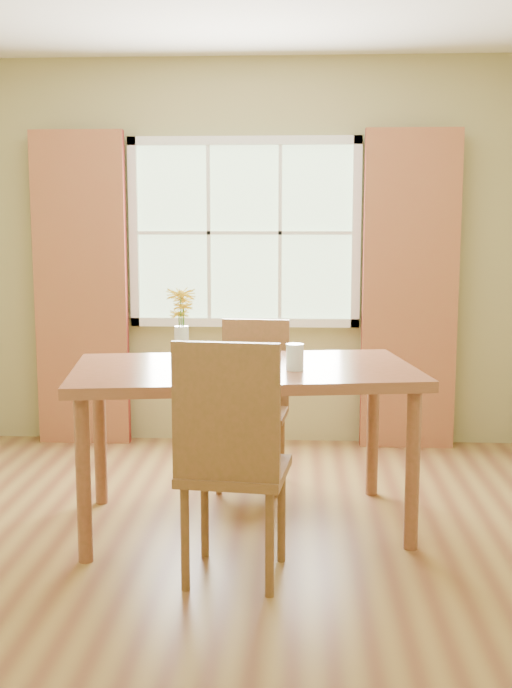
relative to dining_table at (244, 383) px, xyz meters
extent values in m
cube|color=olive|center=(-0.10, -0.23, -0.77)|extent=(4.20, 3.80, 0.02)
cube|color=#9C935E|center=(-0.10, 1.68, 0.59)|extent=(4.20, 0.02, 2.70)
cube|color=#9C935E|center=(-0.10, -2.14, 0.59)|extent=(4.20, 0.02, 2.70)
cube|color=#9CBE8F|center=(-0.10, 1.65, 0.74)|extent=(1.50, 0.02, 1.20)
cube|color=white|center=(-0.10, 1.62, 1.37)|extent=(1.62, 0.04, 0.06)
cube|color=white|center=(-0.10, 1.62, 0.11)|extent=(1.62, 0.04, 0.06)
cube|color=white|center=(-0.88, 1.62, 0.74)|extent=(0.06, 0.04, 1.32)
cube|color=white|center=(0.68, 1.62, 0.74)|extent=(0.06, 0.04, 1.32)
cube|color=white|center=(-0.10, 1.62, 0.74)|extent=(1.50, 0.03, 0.02)
cube|color=maroon|center=(-1.25, 1.55, 0.34)|extent=(0.65, 0.08, 2.20)
cube|color=maroon|center=(1.05, 1.55, 0.34)|extent=(0.65, 0.08, 2.20)
cube|color=brown|center=(0.00, 0.00, 0.06)|extent=(1.85, 1.21, 0.05)
cylinder|color=brown|center=(-0.71, -0.51, -0.36)|extent=(0.07, 0.07, 0.79)
cylinder|color=brown|center=(0.83, -0.28, -0.36)|extent=(0.07, 0.07, 0.79)
cylinder|color=brown|center=(-0.83, 0.28, -0.36)|extent=(0.07, 0.07, 0.79)
cylinder|color=brown|center=(0.71, 0.51, -0.36)|extent=(0.07, 0.07, 0.79)
cube|color=brown|center=(0.00, -0.62, -0.27)|extent=(0.50, 0.50, 0.04)
cube|color=brown|center=(-0.02, -0.82, 0.04)|extent=(0.45, 0.09, 0.58)
cylinder|color=brown|center=(-0.20, -0.78, -0.52)|extent=(0.04, 0.04, 0.46)
cylinder|color=brown|center=(0.16, -0.82, -0.52)|extent=(0.04, 0.04, 0.46)
cylinder|color=brown|center=(-0.16, -0.42, -0.52)|extent=(0.04, 0.04, 0.46)
cylinder|color=brown|center=(0.20, -0.46, -0.52)|extent=(0.04, 0.04, 0.46)
cube|color=brown|center=(0.00, 0.62, -0.31)|extent=(0.45, 0.45, 0.04)
cube|color=brown|center=(0.02, 0.81, -0.03)|extent=(0.41, 0.07, 0.53)
cylinder|color=brown|center=(-0.18, 0.47, -0.54)|extent=(0.04, 0.04, 0.42)
cylinder|color=brown|center=(0.15, 0.44, -0.54)|extent=(0.04, 0.04, 0.42)
cylinder|color=brown|center=(-0.15, 0.80, -0.54)|extent=(0.04, 0.04, 0.42)
cylinder|color=brown|center=(0.18, 0.77, -0.54)|extent=(0.04, 0.04, 0.42)
cube|color=beige|center=(-0.06, -0.17, 0.09)|extent=(0.48, 0.37, 0.01)
cube|color=#82CB32|center=(-0.08, -0.11, 0.10)|extent=(0.35, 0.35, 0.01)
ellipsoid|color=#F7A954|center=(-0.03, -0.15, 0.13)|extent=(0.18, 0.14, 0.04)
ellipsoid|color=#4C8C2D|center=(0.01, -0.17, 0.14)|extent=(0.09, 0.06, 0.01)
cylinder|color=red|center=(-0.04, -0.15, 0.16)|extent=(0.09, 0.09, 0.01)
cylinder|color=red|center=(-0.01, -0.14, 0.17)|extent=(0.08, 0.08, 0.01)
ellipsoid|color=#F7A954|center=(-0.03, -0.14, 0.20)|extent=(0.18, 0.14, 0.06)
cylinder|color=silver|center=(0.26, -0.09, 0.15)|extent=(0.09, 0.09, 0.13)
cylinder|color=silver|center=(0.26, -0.09, 0.14)|extent=(0.08, 0.08, 0.11)
cylinder|color=silver|center=(-0.34, 0.13, 0.18)|extent=(0.08, 0.08, 0.19)
cylinder|color=silver|center=(-0.34, 0.13, 0.13)|extent=(0.07, 0.07, 0.09)
cylinder|color=#3D7028|center=(-0.34, 0.13, 0.27)|extent=(0.01, 0.01, 0.36)
cylinder|color=#3D7028|center=(-0.33, 0.12, 0.23)|extent=(0.01, 0.01, 0.29)
cylinder|color=#3D7028|center=(-0.35, 0.14, 0.21)|extent=(0.01, 0.01, 0.25)
cylinder|color=#3D7028|center=(-0.33, 0.13, 0.25)|extent=(0.01, 0.01, 0.33)
camera|label=1|loc=(0.27, -4.03, 0.81)|focal=42.00mm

